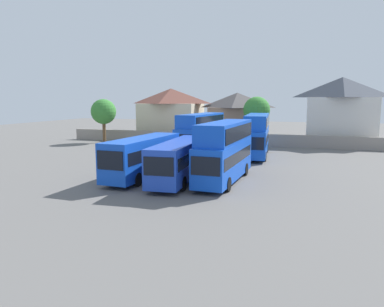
{
  "coord_description": "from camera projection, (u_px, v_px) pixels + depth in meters",
  "views": [
    {
      "loc": [
        10.26,
        -28.74,
        6.76
      ],
      "look_at": [
        0.0,
        3.0,
        1.83
      ],
      "focal_mm": 34.09,
      "sensor_mm": 36.0,
      "label": 1
    }
  ],
  "objects": [
    {
      "name": "house_terrace_left",
      "position": [
        171.0,
        113.0,
        64.09
      ],
      "size": [
        10.44,
        8.0,
        8.71
      ],
      "color": "beige",
      "rests_on": "ground"
    },
    {
      "name": "bus_4",
      "position": [
        201.0,
        131.0,
        45.84
      ],
      "size": [
        3.38,
        11.45,
        5.03
      ],
      "rotation": [
        0.0,
        0.0,
        -1.65
      ],
      "color": "blue",
      "rests_on": "ground"
    },
    {
      "name": "bus_2",
      "position": [
        181.0,
        158.0,
        30.64
      ],
      "size": [
        3.24,
        11.41,
        3.3
      ],
      "rotation": [
        0.0,
        0.0,
        -1.5
      ],
      "color": "blue",
      "rests_on": "ground"
    },
    {
      "name": "bus_1",
      "position": [
        143.0,
        155.0,
        31.72
      ],
      "size": [
        2.99,
        10.47,
        3.52
      ],
      "rotation": [
        0.0,
        0.0,
        -1.62
      ],
      "color": "blue",
      "rests_on": "ground"
    },
    {
      "name": "tree_behind_wall",
      "position": [
        104.0,
        112.0,
        57.46
      ],
      "size": [
        3.94,
        3.94,
        6.89
      ],
      "color": "brown",
      "rests_on": "ground"
    },
    {
      "name": "house_terrace_centre",
      "position": [
        237.0,
        116.0,
        61.36
      ],
      "size": [
        9.09,
        6.5,
        7.94
      ],
      "color": "#9E7A60",
      "rests_on": "ground"
    },
    {
      "name": "ground",
      "position": [
        227.0,
        151.0,
        48.1
      ],
      "size": [
        140.0,
        140.0,
        0.0
      ],
      "primitive_type": "plane",
      "color": "#605E5B"
    },
    {
      "name": "bus_6",
      "position": [
        257.0,
        133.0,
        43.79
      ],
      "size": [
        3.35,
        11.61,
        5.02
      ],
      "rotation": [
        0.0,
        0.0,
        -1.49
      ],
      "color": "blue",
      "rests_on": "ground"
    },
    {
      "name": "bus_3",
      "position": [
        225.0,
        148.0,
        30.04
      ],
      "size": [
        2.84,
        10.32,
        4.96
      ],
      "rotation": [
        0.0,
        0.0,
        -1.61
      ],
      "color": "blue",
      "rests_on": "ground"
    },
    {
      "name": "house_terrace_right",
      "position": [
        341.0,
        111.0,
        54.56
      ],
      "size": [
        10.16,
        7.15,
        10.11
      ],
      "color": "silver",
      "rests_on": "ground"
    },
    {
      "name": "depot_boundary_wall",
      "position": [
        237.0,
        139.0,
        54.53
      ],
      "size": [
        56.0,
        0.5,
        1.8
      ],
      "primitive_type": "cube",
      "color": "gray",
      "rests_on": "ground"
    },
    {
      "name": "bus_5",
      "position": [
        226.0,
        139.0,
        44.61
      ],
      "size": [
        2.77,
        10.55,
        3.48
      ],
      "rotation": [
        0.0,
        0.0,
        -1.54
      ],
      "color": "blue",
      "rests_on": "ground"
    },
    {
      "name": "tree_left_of_lot",
      "position": [
        257.0,
        110.0,
        55.51
      ],
      "size": [
        4.07,
        4.07,
        7.25
      ],
      "color": "brown",
      "rests_on": "ground"
    }
  ]
}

